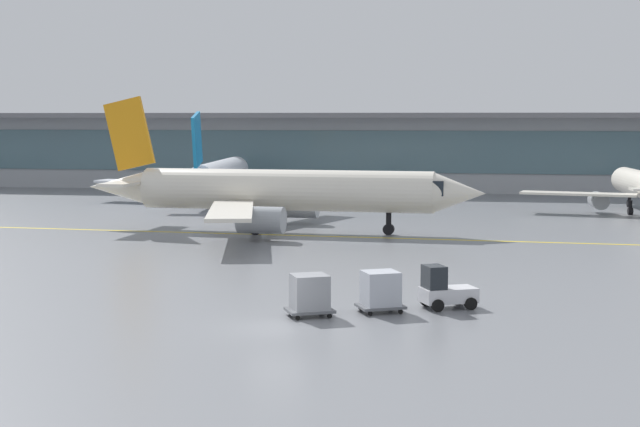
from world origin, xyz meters
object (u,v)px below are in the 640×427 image
object	(u,v)px
taxiing_regional_jet	(281,191)
gate_airplane_1	(219,175)
baggage_tug	(444,290)
cargo_dolly_lead	(381,290)
cargo_dolly_trailing	(310,294)

from	to	relation	value
taxiing_regional_jet	gate_airplane_1	bearing A→B (deg)	118.52
baggage_tug	cargo_dolly_lead	bearing A→B (deg)	180.00
taxiing_regional_jet	cargo_dolly_trailing	world-z (taller)	taxiing_regional_jet
taxiing_regional_jet	cargo_dolly_lead	bearing A→B (deg)	-66.77
gate_airplane_1	baggage_tug	world-z (taller)	gate_airplane_1
baggage_tug	cargo_dolly_lead	distance (m)	3.24
baggage_tug	cargo_dolly_trailing	world-z (taller)	baggage_tug
baggage_tug	cargo_dolly_trailing	xyz separation A→B (m)	(-6.00, -2.96, 0.16)
gate_airplane_1	cargo_dolly_trailing	size ratio (longest dim) A/B	11.27
baggage_tug	cargo_dolly_lead	size ratio (longest dim) A/B	1.14
taxiing_regional_jet	cargo_dolly_lead	xyz separation A→B (m)	(11.50, -30.12, -2.19)
cargo_dolly_lead	cargo_dolly_trailing	xyz separation A→B (m)	(-3.10, -1.53, 0.00)
cargo_dolly_trailing	gate_airplane_1	bearing A→B (deg)	83.88
baggage_tug	gate_airplane_1	bearing A→B (deg)	90.20
gate_airplane_1	taxiing_regional_jet	world-z (taller)	taxiing_regional_jet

